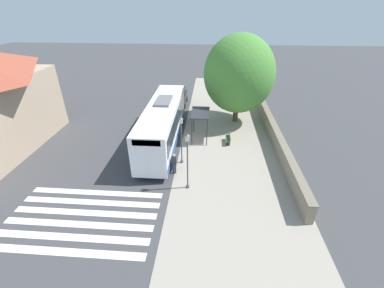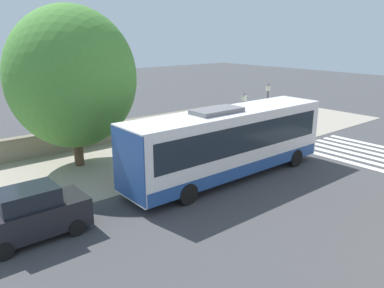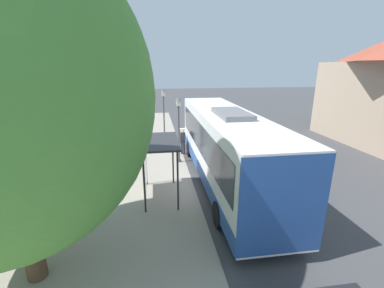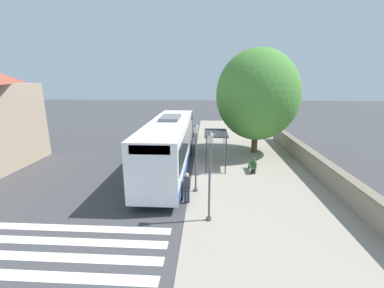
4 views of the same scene
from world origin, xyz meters
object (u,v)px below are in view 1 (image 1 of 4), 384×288
at_px(pedestrian, 174,162).
at_px(street_lamp_near, 181,136).
at_px(street_lamp_far, 187,157).
at_px(bus_shelter, 202,117).
at_px(parked_car_behind_bus, 179,97).
at_px(bench, 228,138).
at_px(bus, 163,123).
at_px(shade_tree, 239,74).

height_order(pedestrian, street_lamp_near, street_lamp_near).
bearing_deg(street_lamp_far, bus_shelter, -95.12).
bearing_deg(pedestrian, street_lamp_far, 124.79).
relative_size(bus_shelter, parked_car_behind_bus, 0.74).
bearing_deg(street_lamp_near, pedestrian, 74.99).
bearing_deg(bus_shelter, parked_car_behind_bus, -70.20).
xyz_separation_m(street_lamp_far, parked_car_behind_bus, (2.56, -16.41, -1.56)).
xyz_separation_m(pedestrian, bench, (-4.31, -5.09, -0.54)).
bearing_deg(pedestrian, bench, -130.29).
xyz_separation_m(pedestrian, street_lamp_far, (-1.16, 1.66, 1.52)).
bearing_deg(parked_car_behind_bus, pedestrian, 95.44).
bearing_deg(bus, bench, -176.39).
relative_size(bus, street_lamp_far, 2.85).
distance_m(bus, pedestrian, 5.08).
relative_size(bench, street_lamp_near, 0.36).
bearing_deg(street_lamp_far, bench, -115.06).
bearing_deg(bus, street_lamp_near, 121.91).
relative_size(bench, street_lamp_far, 0.34).
xyz_separation_m(bus_shelter, bench, (-2.49, 0.69, -1.72)).
bearing_deg(bus, pedestrian, 108.80).
bearing_deg(street_lamp_far, street_lamp_near, -76.54).
height_order(bench, shade_tree, shade_tree).
height_order(bus_shelter, shade_tree, shade_tree).
height_order(bus_shelter, street_lamp_far, street_lamp_far).
relative_size(shade_tree, parked_car_behind_bus, 2.26).
bearing_deg(street_lamp_far, shade_tree, -109.39).
distance_m(bus_shelter, parked_car_behind_bus, 9.61).
bearing_deg(bus, bus_shelter, -162.76).
xyz_separation_m(bus_shelter, street_lamp_near, (1.42, 4.29, 0.20)).
bearing_deg(pedestrian, bus, -71.20).
relative_size(pedestrian, parked_car_behind_bus, 0.43).
relative_size(bus_shelter, pedestrian, 1.71).
bearing_deg(bench, shade_tree, -101.05).
xyz_separation_m(street_lamp_near, street_lamp_far, (-0.76, 3.16, 0.14)).
bearing_deg(pedestrian, street_lamp_near, -105.01).
bearing_deg(street_lamp_near, shade_tree, -119.67).
bearing_deg(parked_car_behind_bus, bus, 88.85).
height_order(shade_tree, parked_car_behind_bus, shade_tree).
relative_size(pedestrian, street_lamp_far, 0.40).
xyz_separation_m(bus_shelter, shade_tree, (-3.46, -4.29, 2.90)).
height_order(street_lamp_near, street_lamp_far, street_lamp_far).
relative_size(bus, parked_car_behind_bus, 3.07).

